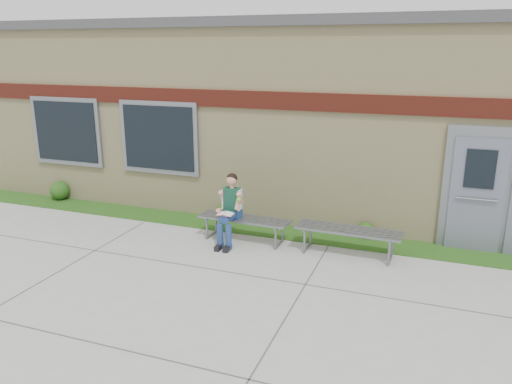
% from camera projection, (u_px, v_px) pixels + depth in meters
% --- Properties ---
extents(ground, '(80.00, 80.00, 0.00)m').
position_uv_depth(ground, '(235.00, 288.00, 7.75)').
color(ground, '#9E9E99').
rests_on(ground, ground).
extents(grass_strip, '(16.00, 0.80, 0.02)m').
position_uv_depth(grass_strip, '(284.00, 232.00, 10.10)').
color(grass_strip, '#184312').
rests_on(grass_strip, ground).
extents(school_building, '(16.20, 6.22, 4.20)m').
position_uv_depth(school_building, '(325.00, 109.00, 12.57)').
color(school_building, beige).
rests_on(school_building, ground).
extents(bench_left, '(1.80, 0.56, 0.46)m').
position_uv_depth(bench_left, '(244.00, 223.00, 9.59)').
color(bench_left, slate).
rests_on(bench_left, ground).
extents(bench_right, '(1.89, 0.57, 0.49)m').
position_uv_depth(bench_right, '(348.00, 235.00, 8.92)').
color(bench_right, slate).
rests_on(bench_right, ground).
extents(girl, '(0.48, 0.79, 1.34)m').
position_uv_depth(girl, '(230.00, 208.00, 9.38)').
color(girl, navy).
rests_on(girl, ground).
extents(shrub_west, '(0.46, 0.46, 0.46)m').
position_uv_depth(shrub_west, '(60.00, 190.00, 12.18)').
color(shrub_west, '#184312').
rests_on(shrub_west, grass_strip).
extents(shrub_mid, '(0.35, 0.35, 0.35)m').
position_uv_depth(shrub_mid, '(223.00, 212.00, 10.75)').
color(shrub_mid, '#184312').
rests_on(shrub_mid, grass_strip).
extents(shrub_east, '(0.31, 0.31, 0.31)m').
position_uv_depth(shrub_east, '(365.00, 230.00, 9.75)').
color(shrub_east, '#184312').
rests_on(shrub_east, grass_strip).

